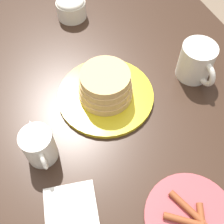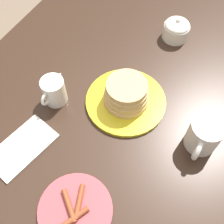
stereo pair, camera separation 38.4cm
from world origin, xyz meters
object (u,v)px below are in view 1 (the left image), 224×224
pancake_plate (105,89)px  sugar_bowl (71,6)px  side_plate_bacon (191,218)px  coffee_mug (197,62)px  creamer_pitcher (39,146)px

pancake_plate → sugar_bowl: size_ratio=2.69×
side_plate_bacon → sugar_bowl: 0.70m
side_plate_bacon → sugar_bowl: bearing=-179.0°
sugar_bowl → coffee_mug: bearing=31.4°
coffee_mug → creamer_pitcher: bearing=-81.3°
pancake_plate → sugar_bowl: pancake_plate is taller
coffee_mug → sugar_bowl: (-0.37, -0.23, -0.01)m
pancake_plate → sugar_bowl: bearing=175.7°
pancake_plate → side_plate_bacon: bearing=6.2°
sugar_bowl → pancake_plate: bearing=-4.3°
side_plate_bacon → creamer_pitcher: creamer_pitcher is taller
sugar_bowl → side_plate_bacon: bearing=1.0°
pancake_plate → side_plate_bacon: (0.36, 0.04, -0.03)m
side_plate_bacon → coffee_mug: (-0.33, 0.21, 0.05)m
coffee_mug → creamer_pitcher: coffee_mug is taller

